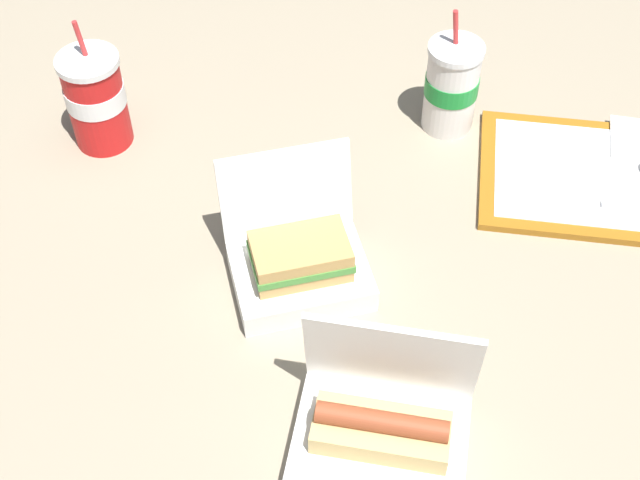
% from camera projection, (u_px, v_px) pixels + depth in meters
% --- Properties ---
extents(ground_plane, '(3.20, 3.20, 0.00)m').
position_uv_depth(ground_plane, '(348.00, 246.00, 1.30)').
color(ground_plane, gray).
extents(food_tray, '(0.40, 0.30, 0.01)m').
position_uv_depth(food_tray, '(600.00, 179.00, 1.38)').
color(food_tray, '#A56619').
rests_on(food_tray, ground_plane).
extents(plastic_fork, '(0.11, 0.02, 0.00)m').
position_uv_depth(plastic_fork, '(639.00, 208.00, 1.33)').
color(plastic_fork, white).
rests_on(plastic_fork, food_tray).
extents(clamshell_hotdog_corner, '(0.21, 0.17, 0.19)m').
position_uv_depth(clamshell_hotdog_corner, '(381.00, 432.00, 1.05)').
color(clamshell_hotdog_corner, white).
rests_on(clamshell_hotdog_corner, ground_plane).
extents(clamshell_sandwich_center, '(0.24, 0.24, 0.17)m').
position_uv_depth(clamshell_sandwich_center, '(299.00, 261.00, 1.22)').
color(clamshell_sandwich_center, white).
rests_on(clamshell_sandwich_center, ground_plane).
extents(soda_cup_left, '(0.10, 0.10, 0.22)m').
position_uv_depth(soda_cup_left, '(96.00, 99.00, 1.39)').
color(soda_cup_left, red).
rests_on(soda_cup_left, ground_plane).
extents(soda_cup_corner, '(0.09, 0.09, 0.22)m').
position_uv_depth(soda_cup_corner, '(451.00, 86.00, 1.42)').
color(soda_cup_corner, white).
rests_on(soda_cup_corner, ground_plane).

